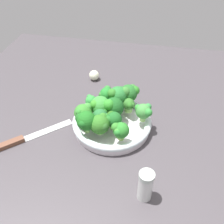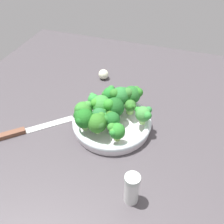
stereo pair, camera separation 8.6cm
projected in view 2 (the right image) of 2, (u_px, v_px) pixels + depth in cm
name	position (u px, v px, depth cm)	size (l,w,h in cm)	color
ground_plane	(110.00, 127.00, 93.18)	(130.00, 130.00, 2.50)	#443F43
bowl	(112.00, 123.00, 89.83)	(27.05, 27.05, 4.05)	white
broccoli_floret_0	(101.00, 105.00, 86.72)	(6.70, 7.70, 7.98)	#94CF66
broccoli_floret_1	(110.00, 94.00, 92.61)	(6.10, 5.41, 6.59)	#96C76A
broccoli_floret_2	(94.00, 100.00, 91.56)	(4.02, 4.21, 5.21)	#76C153
broccoli_floret_3	(100.00, 116.00, 84.46)	(5.37, 5.98, 5.97)	#83BF5E
broccoli_floret_4	(143.00, 114.00, 84.25)	(5.16, 6.01, 6.45)	#9BD66F
broccoli_floret_5	(116.00, 131.00, 78.91)	(5.33, 5.62, 6.05)	#96C458
broccoli_floret_6	(111.00, 120.00, 82.94)	(5.18, 5.41, 6.17)	#7FB053
broccoli_floret_7	(98.00, 124.00, 81.06)	(6.25, 6.57, 6.95)	#A2C872
broccoli_floret_8	(132.00, 95.00, 91.62)	(6.40, 7.05, 7.52)	#96C864
broccoli_floret_9	(130.00, 106.00, 89.04)	(5.23, 4.30, 5.15)	#8CC45F
broccoli_floret_10	(121.00, 95.00, 90.38)	(7.16, 7.95, 8.03)	#94C858
broccoli_floret_11	(83.00, 118.00, 81.68)	(6.45, 6.71, 7.76)	#94CE6C
broccoli_floret_12	(84.00, 110.00, 85.89)	(6.04, 6.04, 6.80)	#98DA6E
broccoli_floret_13	(113.00, 107.00, 86.79)	(6.72, 7.58, 7.46)	#A0D266
knife	(25.00, 130.00, 89.23)	(19.81, 21.17, 1.50)	silver
garlic_bulb	(103.00, 74.00, 113.27)	(4.29, 4.29, 4.29)	#ECEFCC
pepper_shaker	(132.00, 189.00, 66.74)	(4.08, 4.08, 9.97)	silver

